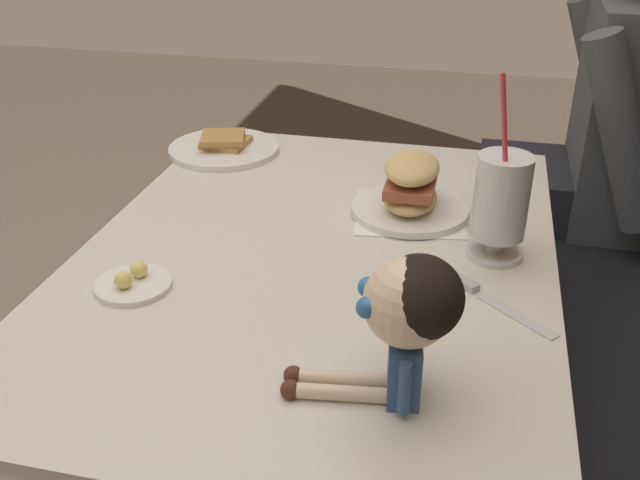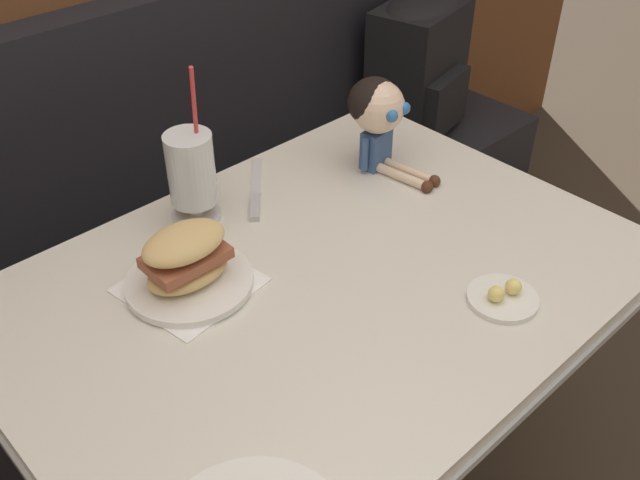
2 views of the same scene
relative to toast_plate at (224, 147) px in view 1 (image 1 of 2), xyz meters
The scene contains 8 objects.
diner_table 0.55m from the toast_plate, 37.52° to the left, with size 1.11×0.81×0.74m.
toast_plate is the anchor object (origin of this frame).
milkshake_glass 0.71m from the toast_plate, 59.94° to the left, with size 0.10×0.10×0.32m.
sandwich_plate 0.50m from the toast_plate, 63.45° to the left, with size 0.23×0.23×0.12m.
butter_saucer 0.59m from the toast_plate, ahead, with size 0.12×0.12×0.04m.
butter_knife 0.75m from the toast_plate, 50.66° to the left, with size 0.17×0.19×0.01m.
seated_doll 0.91m from the toast_plate, 34.10° to the left, with size 0.13×0.22×0.20m.
diner_patron 1.01m from the toast_plate, 117.89° to the left, with size 0.55×0.48×0.81m.
Camera 1 is at (1.05, 0.43, 1.34)m, focal length 40.51 mm.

